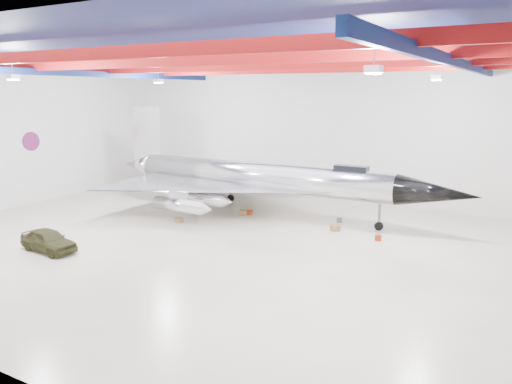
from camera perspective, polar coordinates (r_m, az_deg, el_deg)
The scene contains 15 objects.
floor at distance 29.59m, azimuth -3.12°, elevation -6.14°, with size 40.00×40.00×0.00m, color #BCAC95.
wall_back at distance 41.75m, azimuth 8.05°, elevation 6.63°, with size 40.00×40.00×0.00m, color silver.
wall_left at distance 42.65m, azimuth -26.58°, elevation 5.64°, with size 30.00×30.00×0.00m, color silver.
ceiling at distance 28.28m, azimuth -3.37°, elevation 15.62°, with size 40.00×40.00×0.00m, color #0A0F38.
ceiling_structure at distance 28.23m, azimuth -3.35°, elevation 14.26°, with size 39.50×29.50×1.08m.
wall_roundel at distance 43.79m, azimuth -24.31°, elevation 5.30°, with size 1.50×1.50×0.10m, color #B21414.
jet_aircraft at distance 36.56m, azimuth 0.18°, elevation 1.37°, with size 28.21×16.17×7.71m.
jeep at distance 30.71m, azimuth -22.64°, elevation -5.11°, with size 1.53×3.80×1.29m, color #313118.
crate_ply at distance 35.00m, azimuth -8.78°, elevation -3.19°, with size 0.48×0.38×0.34m, color olive.
toolbox_red at distance 36.72m, azimuth -0.79°, elevation -2.35°, with size 0.48×0.38×0.34m, color maroon.
parts_bin at distance 32.92m, azimuth 9.03°, elevation -4.09°, with size 0.54×0.44×0.38m, color olive.
crate_small at distance 40.19m, azimuth -8.77°, elevation -1.30°, with size 0.43×0.34×0.30m, color #59595B.
tool_chest at distance 31.34m, azimuth 13.78°, elevation -5.11°, with size 0.40×0.40×0.36m, color maroon.
oil_barrel at distance 36.59m, azimuth -1.46°, elevation -2.37°, with size 0.53×0.43×0.37m, color olive.
spares_box at distance 35.10m, azimuth 9.50°, elevation -3.16°, with size 0.38×0.38×0.34m, color #59595B.
Camera 1 is at (15.30, -23.69, 8.95)m, focal length 35.00 mm.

